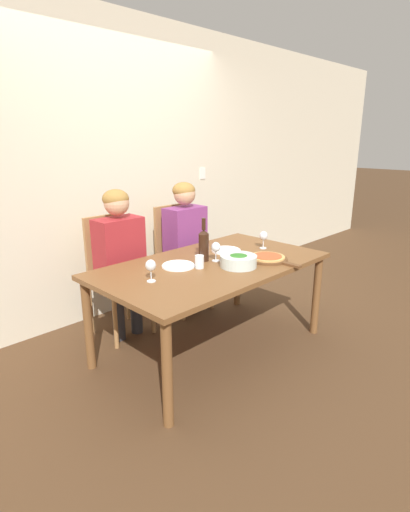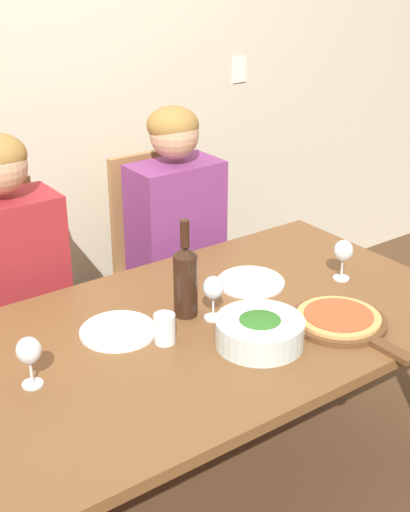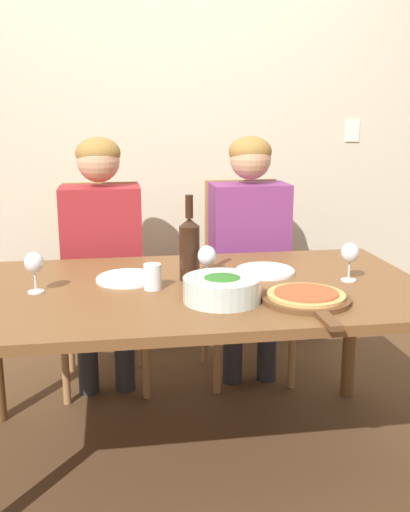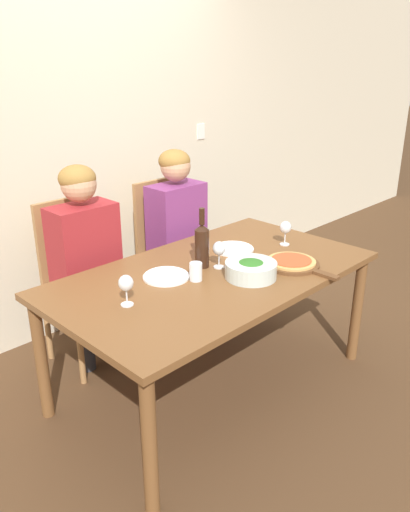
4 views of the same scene
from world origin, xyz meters
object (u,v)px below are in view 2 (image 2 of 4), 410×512
at_px(chair_left, 7,307).
at_px(wine_glass_centre, 213,290).
at_px(broccoli_bowl, 260,331).
at_px(pizza_on_board, 340,320).
at_px(dinner_plate_right, 251,282).
at_px(person_woman, 13,267).
at_px(dinner_plate_left, 118,330).
at_px(chair_right, 164,261).
at_px(water_tumbler, 165,329).
at_px(person_man, 178,224).
at_px(wine_glass_right, 343,253).
at_px(wine_bottle, 185,279).
at_px(wine_glass_left, 29,353).

height_order(chair_left, wine_glass_centre, chair_left).
height_order(broccoli_bowl, pizza_on_board, broccoli_bowl).
bearing_deg(dinner_plate_right, person_woman, 139.40).
relative_size(broccoli_bowl, dinner_plate_left, 1.12).
distance_m(chair_right, water_tumbler, 1.02).
height_order(chair_left, person_woman, person_woman).
bearing_deg(person_woman, person_man, 0.00).
bearing_deg(wine_glass_centre, water_tumbler, -171.20).
relative_size(person_man, wine_glass_right, 8.26).
distance_m(person_man, wine_glass_right, 0.76).
distance_m(chair_left, dinner_plate_right, 0.97).
bearing_deg(pizza_on_board, chair_right, 88.77).
bearing_deg(pizza_on_board, wine_bottle, 136.16).
bearing_deg(chair_left, wine_glass_right, -41.60).
height_order(wine_glass_left, wine_glass_centre, same).
relative_size(dinner_plate_left, water_tumbler, 2.55).
height_order(wine_bottle, dinner_plate_left, wine_bottle).
bearing_deg(water_tumbler, person_woman, 105.01).
bearing_deg(broccoli_bowl, chair_left, 112.46).
xyz_separation_m(chair_right, pizza_on_board, (-0.02, -1.08, 0.20)).
xyz_separation_m(wine_bottle, wine_glass_right, (0.61, -0.11, -0.03)).
height_order(chair_left, water_tumbler, chair_left).
bearing_deg(wine_bottle, wine_glass_centre, -53.24).
xyz_separation_m(broccoli_bowl, pizza_on_board, (0.29, -0.06, -0.03)).
xyz_separation_m(chair_left, person_man, (0.73, -0.12, 0.22)).
height_order(pizza_on_board, wine_glass_right, wine_glass_right).
bearing_deg(dinner_plate_right, water_tumbler, -161.56).
relative_size(person_woman, dinner_plate_right, 5.12).
xyz_separation_m(pizza_on_board, wine_glass_centre, (-0.30, 0.27, 0.09)).
height_order(chair_right, wine_glass_centre, chair_right).
bearing_deg(chair_right, wine_glass_right, -75.24).
height_order(dinner_plate_left, wine_glass_right, wine_glass_right).
bearing_deg(person_man, chair_right, 90.00).
xyz_separation_m(person_man, wine_glass_right, (0.22, -0.73, 0.07)).
distance_m(pizza_on_board, wine_glass_centre, 0.42).
xyz_separation_m(person_man, broccoli_bowl, (-0.31, -0.90, 0.01)).
distance_m(chair_left, broccoli_bowl, 1.12).
bearing_deg(person_woman, chair_left, 90.00).
xyz_separation_m(person_woman, dinner_plate_left, (0.10, -0.59, -0.02)).
xyz_separation_m(chair_right, water_tumbler, (-0.54, -0.84, 0.23)).
height_order(wine_bottle, wine_glass_left, wine_bottle).
height_order(chair_right, person_man, person_man).
bearing_deg(wine_glass_centre, chair_right, 67.85).
xyz_separation_m(broccoli_bowl, dinner_plate_right, (0.24, 0.33, -0.03)).
bearing_deg(chair_left, chair_right, 0.00).
height_order(dinner_plate_right, pizza_on_board, pizza_on_board).
height_order(broccoli_bowl, water_tumbler, water_tumbler).
distance_m(person_man, broccoli_bowl, 0.95).
xyz_separation_m(person_woman, wine_bottle, (0.34, -0.61, 0.10)).
distance_m(wine_glass_right, wine_glass_centre, 0.55).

